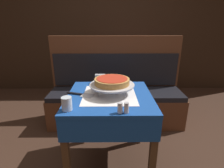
{
  "coord_description": "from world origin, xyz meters",
  "views": [
    {
      "loc": [
        0.01,
        -1.36,
        1.29
      ],
      "look_at": [
        0.02,
        0.0,
        0.82
      ],
      "focal_mm": 28.0,
      "sensor_mm": 36.0,
      "label": 1
    }
  ],
  "objects_px": {
    "dining_table_front": "(110,108)",
    "deep_dish_pizza": "(112,81)",
    "salt_shaker": "(120,108)",
    "condiment_caddy": "(128,57)",
    "pepper_shaker": "(126,108)",
    "booth_bench": "(116,99)",
    "pizza_server": "(81,94)",
    "water_glass_near": "(67,104)",
    "dining_table_rear": "(125,64)",
    "napkin_holder": "(100,79)",
    "pizza_pan_stand": "(112,85)"
  },
  "relations": [
    {
      "from": "booth_bench",
      "to": "dining_table_rear",
      "type": "bearing_deg",
      "value": 77.51
    },
    {
      "from": "pepper_shaker",
      "to": "dining_table_rear",
      "type": "bearing_deg",
      "value": 85.5
    },
    {
      "from": "salt_shaker",
      "to": "condiment_caddy",
      "type": "height_order",
      "value": "condiment_caddy"
    },
    {
      "from": "water_glass_near",
      "to": "napkin_holder",
      "type": "height_order",
      "value": "water_glass_near"
    },
    {
      "from": "water_glass_near",
      "to": "booth_bench",
      "type": "bearing_deg",
      "value": 70.99
    },
    {
      "from": "pizza_pan_stand",
      "to": "condiment_caddy",
      "type": "distance_m",
      "value": 1.6
    },
    {
      "from": "pizza_server",
      "to": "salt_shaker",
      "type": "relative_size",
      "value": 3.3
    },
    {
      "from": "pepper_shaker",
      "to": "pizza_server",
      "type": "bearing_deg",
      "value": 138.69
    },
    {
      "from": "dining_table_rear",
      "to": "pepper_shaker",
      "type": "height_order",
      "value": "pepper_shaker"
    },
    {
      "from": "salt_shaker",
      "to": "pizza_server",
      "type": "bearing_deg",
      "value": 135.04
    },
    {
      "from": "napkin_holder",
      "to": "dining_table_front",
      "type": "bearing_deg",
      "value": -72.95
    },
    {
      "from": "pizza_server",
      "to": "booth_bench",
      "type": "bearing_deg",
      "value": 68.28
    },
    {
      "from": "condiment_caddy",
      "to": "dining_table_front",
      "type": "bearing_deg",
      "value": -100.97
    },
    {
      "from": "pizza_server",
      "to": "water_glass_near",
      "type": "relative_size",
      "value": 2.52
    },
    {
      "from": "booth_bench",
      "to": "dining_table_front",
      "type": "bearing_deg",
      "value": -95.6
    },
    {
      "from": "dining_table_front",
      "to": "deep_dish_pizza",
      "type": "height_order",
      "value": "deep_dish_pizza"
    },
    {
      "from": "pizza_pan_stand",
      "to": "salt_shaker",
      "type": "distance_m",
      "value": 0.35
    },
    {
      "from": "napkin_holder",
      "to": "condiment_caddy",
      "type": "bearing_deg",
      "value": 72.55
    },
    {
      "from": "dining_table_front",
      "to": "water_glass_near",
      "type": "relative_size",
      "value": 7.59
    },
    {
      "from": "pizza_server",
      "to": "pizza_pan_stand",
      "type": "bearing_deg",
      "value": 7.08
    },
    {
      "from": "deep_dish_pizza",
      "to": "napkin_holder",
      "type": "height_order",
      "value": "deep_dish_pizza"
    },
    {
      "from": "dining_table_rear",
      "to": "napkin_holder",
      "type": "relative_size",
      "value": 7.29
    },
    {
      "from": "pizza_server",
      "to": "water_glass_near",
      "type": "distance_m",
      "value": 0.28
    },
    {
      "from": "dining_table_front",
      "to": "booth_bench",
      "type": "relative_size",
      "value": 0.42
    },
    {
      "from": "dining_table_rear",
      "to": "napkin_holder",
      "type": "distance_m",
      "value": 1.42
    },
    {
      "from": "water_glass_near",
      "to": "salt_shaker",
      "type": "height_order",
      "value": "water_glass_near"
    },
    {
      "from": "dining_table_front",
      "to": "salt_shaker",
      "type": "relative_size",
      "value": 9.94
    },
    {
      "from": "water_glass_near",
      "to": "dining_table_front",
      "type": "bearing_deg",
      "value": 42.74
    },
    {
      "from": "pizza_pan_stand",
      "to": "napkin_holder",
      "type": "bearing_deg",
      "value": 112.65
    },
    {
      "from": "dining_table_front",
      "to": "salt_shaker",
      "type": "bearing_deg",
      "value": -77.25
    },
    {
      "from": "pizza_pan_stand",
      "to": "salt_shaker",
      "type": "height_order",
      "value": "pizza_pan_stand"
    },
    {
      "from": "pizza_pan_stand",
      "to": "pizza_server",
      "type": "xyz_separation_m",
      "value": [
        -0.26,
        -0.03,
        -0.07
      ]
    },
    {
      "from": "deep_dish_pizza",
      "to": "pizza_server",
      "type": "xyz_separation_m",
      "value": [
        -0.26,
        -0.03,
        -0.11
      ]
    },
    {
      "from": "booth_bench",
      "to": "pepper_shaker",
      "type": "bearing_deg",
      "value": -88.24
    },
    {
      "from": "deep_dish_pizza",
      "to": "water_glass_near",
      "type": "relative_size",
      "value": 3.1
    },
    {
      "from": "deep_dish_pizza",
      "to": "salt_shaker",
      "type": "xyz_separation_m",
      "value": [
        0.05,
        -0.35,
        -0.08
      ]
    },
    {
      "from": "booth_bench",
      "to": "pizza_server",
      "type": "relative_size",
      "value": 7.25
    },
    {
      "from": "deep_dish_pizza",
      "to": "pizza_server",
      "type": "height_order",
      "value": "deep_dish_pizza"
    },
    {
      "from": "dining_table_front",
      "to": "pizza_server",
      "type": "xyz_separation_m",
      "value": [
        -0.24,
        -0.0,
        0.13
      ]
    },
    {
      "from": "pizza_server",
      "to": "pepper_shaker",
      "type": "distance_m",
      "value": 0.48
    },
    {
      "from": "pepper_shaker",
      "to": "napkin_holder",
      "type": "distance_m",
      "value": 0.66
    },
    {
      "from": "dining_table_front",
      "to": "booth_bench",
      "type": "bearing_deg",
      "value": 84.4
    },
    {
      "from": "salt_shaker",
      "to": "condiment_caddy",
      "type": "xyz_separation_m",
      "value": [
        0.24,
        1.92,
        0.0
      ]
    },
    {
      "from": "water_glass_near",
      "to": "condiment_caddy",
      "type": "xyz_separation_m",
      "value": [
        0.6,
        1.87,
        -0.01
      ]
    },
    {
      "from": "dining_table_front",
      "to": "pizza_pan_stand",
      "type": "relative_size",
      "value": 1.9
    },
    {
      "from": "water_glass_near",
      "to": "napkin_holder",
      "type": "distance_m",
      "value": 0.61
    },
    {
      "from": "dining_table_rear",
      "to": "salt_shaker",
      "type": "xyz_separation_m",
      "value": [
        -0.2,
        -1.99,
        0.14
      ]
    },
    {
      "from": "water_glass_near",
      "to": "salt_shaker",
      "type": "distance_m",
      "value": 0.37
    },
    {
      "from": "salt_shaker",
      "to": "pepper_shaker",
      "type": "bearing_deg",
      "value": 0.0
    },
    {
      "from": "deep_dish_pizza",
      "to": "pepper_shaker",
      "type": "height_order",
      "value": "deep_dish_pizza"
    }
  ]
}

